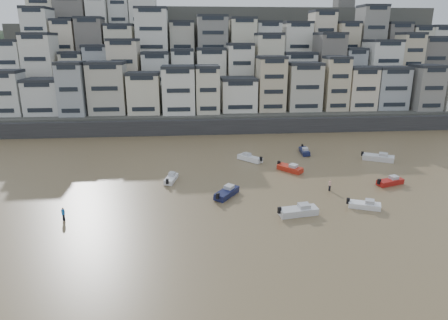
{
  "coord_description": "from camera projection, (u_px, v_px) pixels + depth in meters",
  "views": [
    {
      "loc": [
        -1.44,
        -28.2,
        21.85
      ],
      "look_at": [
        3.83,
        30.0,
        4.0
      ],
      "focal_mm": 32.0,
      "sensor_mm": 36.0,
      "label": 1
    }
  ],
  "objects": [
    {
      "name": "person_blue",
      "position": [
        63.0,
        214.0,
        49.73
      ],
      "size": [
        0.44,
        0.44,
        1.74
      ],
      "primitive_type": null,
      "color": "blue",
      "rests_on": "ground"
    },
    {
      "name": "hillside",
      "position": [
        237.0,
        67.0,
        130.7
      ],
      "size": [
        141.04,
        66.0,
        50.0
      ],
      "color": "#4C4C47",
      "rests_on": "ground"
    },
    {
      "name": "boat_h",
      "position": [
        250.0,
        157.0,
        73.98
      ],
      "size": [
        4.97,
        5.23,
        1.48
      ],
      "primitive_type": null,
      "rotation": [
        0.0,
        0.0,
        2.31
      ],
      "color": "silver",
      "rests_on": "ground"
    },
    {
      "name": "ground",
      "position": [
        211.0,
        311.0,
        33.37
      ],
      "size": [
        400.0,
        400.0,
        0.0
      ],
      "primitive_type": "plane",
      "color": "olive",
      "rests_on": "ground"
    },
    {
      "name": "boat_e",
      "position": [
        290.0,
        167.0,
        68.23
      ],
      "size": [
        4.49,
        5.02,
        1.39
      ],
      "primitive_type": null,
      "rotation": [
        0.0,
        0.0,
        -0.9
      ],
      "color": "#B52616",
      "rests_on": "ground"
    },
    {
      "name": "boat_c",
      "position": [
        227.0,
        191.0,
        57.39
      ],
      "size": [
        4.54,
        5.53,
        1.49
      ],
      "primitive_type": null,
      "rotation": [
        0.0,
        0.0,
        0.98
      ],
      "color": "#14183F",
      "rests_on": "ground"
    },
    {
      "name": "boat_i",
      "position": [
        304.0,
        150.0,
        78.68
      ],
      "size": [
        2.1,
        5.16,
        1.37
      ],
      "primitive_type": null,
      "rotation": [
        0.0,
        0.0,
        -1.66
      ],
      "color": "#13193E",
      "rests_on": "ground"
    },
    {
      "name": "boat_a",
      "position": [
        298.0,
        210.0,
        51.24
      ],
      "size": [
        5.79,
        2.71,
        1.52
      ],
      "primitive_type": null,
      "rotation": [
        0.0,
        0.0,
        0.17
      ],
      "color": "silver",
      "rests_on": "ground"
    },
    {
      "name": "boat_b",
      "position": [
        365.0,
        204.0,
        53.35
      ],
      "size": [
        4.73,
        3.08,
        1.23
      ],
      "primitive_type": null,
      "rotation": [
        0.0,
        0.0,
        -0.39
      ],
      "color": "white",
      "rests_on": "ground"
    },
    {
      "name": "boat_d",
      "position": [
        390.0,
        181.0,
        62.0
      ],
      "size": [
        5.17,
        3.12,
        1.34
      ],
      "primitive_type": null,
      "rotation": [
        0.0,
        0.0,
        0.33
      ],
      "color": "#A71814",
      "rests_on": "ground"
    },
    {
      "name": "boat_g",
      "position": [
        378.0,
        156.0,
        74.15
      ],
      "size": [
        6.26,
        4.62,
        1.65
      ],
      "primitive_type": null,
      "rotation": [
        0.0,
        0.0,
        -0.5
      ],
      "color": "silver",
      "rests_on": "ground"
    },
    {
      "name": "harbor_wall",
      "position": [
        236.0,
        126.0,
        95.63
      ],
      "size": [
        140.0,
        3.0,
        3.5
      ],
      "primitive_type": "cube",
      "color": "#38383A",
      "rests_on": "ground"
    },
    {
      "name": "person_pink",
      "position": [
        330.0,
        185.0,
        59.53
      ],
      "size": [
        0.44,
        0.44,
        1.74
      ],
      "primitive_type": null,
      "color": "#D6A697",
      "rests_on": "ground"
    },
    {
      "name": "boat_f",
      "position": [
        171.0,
        178.0,
        63.39
      ],
      "size": [
        2.5,
        4.84,
        1.26
      ],
      "primitive_type": null,
      "rotation": [
        0.0,
        0.0,
        1.35
      ],
      "color": "white",
      "rests_on": "ground"
    }
  ]
}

